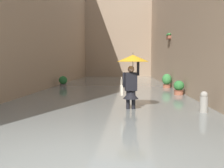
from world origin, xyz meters
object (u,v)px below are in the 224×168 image
(person_wading, at_px, (132,71))
(mooring_bollard, at_px, (204,105))
(potted_plant_far_right, at_px, (63,82))
(potted_plant_far_left, at_px, (179,89))
(potted_plant_mid_left, at_px, (167,82))

(person_wading, distance_m, mooring_bollard, 2.42)
(potted_plant_far_right, relative_size, mooring_bollard, 1.03)
(potted_plant_far_left, bearing_deg, potted_plant_far_right, -30.10)
(person_wading, relative_size, potted_plant_mid_left, 1.93)
(potted_plant_far_right, bearing_deg, potted_plant_far_left, 149.90)
(person_wading, bearing_deg, potted_plant_far_right, -60.25)
(potted_plant_mid_left, height_order, potted_plant_far_right, potted_plant_mid_left)
(person_wading, distance_m, potted_plant_far_right, 8.61)
(person_wading, bearing_deg, potted_plant_far_left, -122.46)
(person_wading, xyz_separation_m, potted_plant_far_left, (-2.31, -3.63, -0.95))
(potted_plant_mid_left, bearing_deg, person_wading, 71.48)
(potted_plant_far_left, relative_size, potted_plant_far_right, 1.01)
(potted_plant_mid_left, distance_m, mooring_bollard, 7.30)
(potted_plant_mid_left, bearing_deg, potted_plant_far_right, -4.80)
(person_wading, relative_size, potted_plant_far_right, 2.36)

